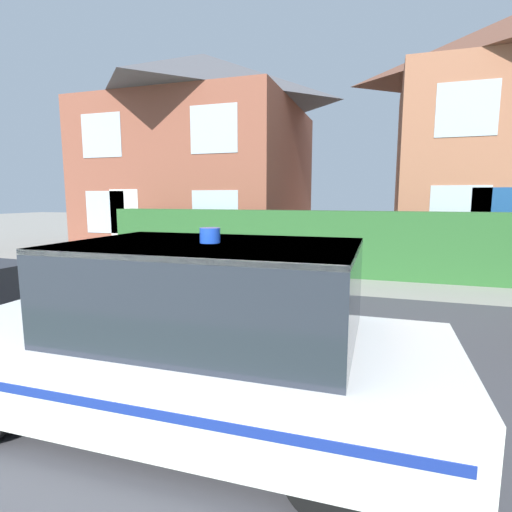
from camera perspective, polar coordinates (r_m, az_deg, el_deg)
name	(u,v)px	position (r m, az deg, el deg)	size (l,w,h in m)	color
road_strip	(214,342)	(5.30, -5.96, -12.10)	(28.00, 6.13, 0.01)	#424247
garden_hedge	(318,243)	(9.76, 8.79, 1.88)	(10.97, 0.63, 1.54)	#2D662D
police_car	(194,338)	(3.37, -8.90, -11.50)	(4.26, 1.72, 1.61)	black
house_left	(205,152)	(15.29, -7.29, 14.58)	(7.06, 7.07, 6.92)	#93513D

